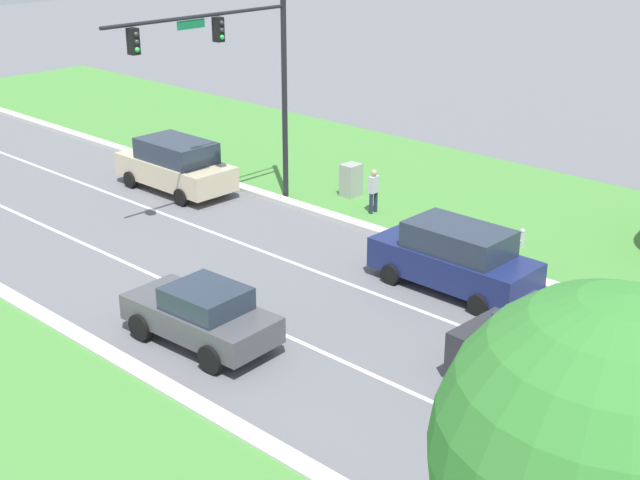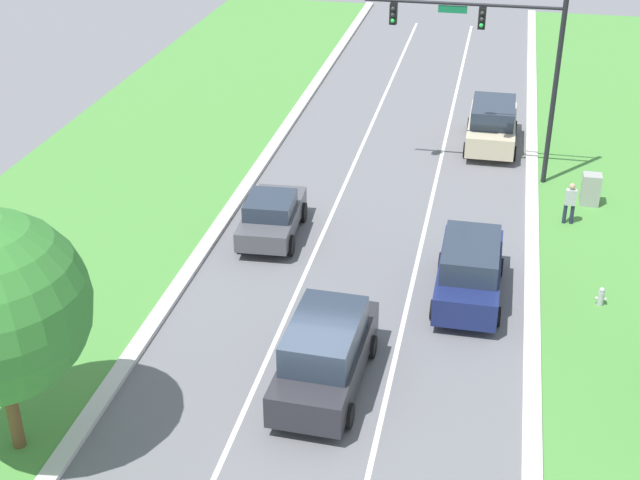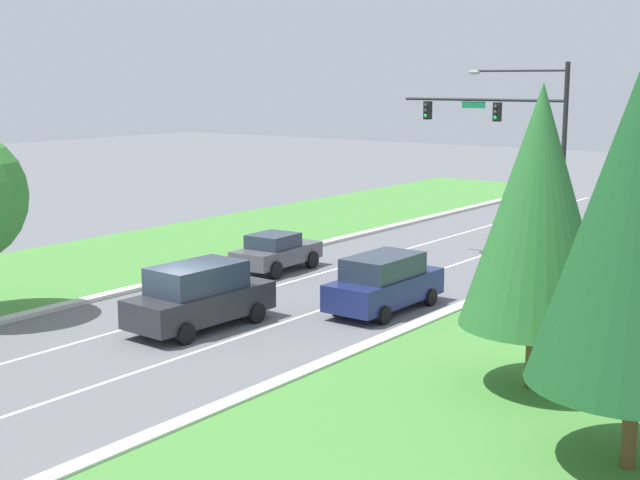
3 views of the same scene
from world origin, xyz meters
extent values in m
plane|color=slate|center=(0.00, 0.00, 0.00)|extent=(160.00, 160.00, 0.00)
cube|color=white|center=(-1.80, 0.00, 0.00)|extent=(0.14, 81.00, 0.01)
cube|color=white|center=(1.80, 0.00, 0.00)|extent=(0.14, 81.00, 0.01)
cylinder|color=black|center=(6.10, 15.97, 4.33)|extent=(0.20, 0.20, 8.66)
cylinder|color=black|center=(2.33, 15.97, 7.10)|extent=(7.53, 0.12, 0.12)
cube|color=#147042|center=(1.95, 15.97, 6.88)|extent=(1.10, 0.04, 0.28)
cube|color=black|center=(3.08, 15.97, 6.60)|extent=(0.28, 0.32, 0.80)
sphere|color=#2D2D2D|center=(3.08, 15.80, 6.84)|extent=(0.16, 0.16, 0.16)
sphere|color=#2D2D2D|center=(3.08, 15.80, 6.60)|extent=(0.16, 0.16, 0.16)
sphere|color=#23D647|center=(3.08, 15.80, 6.37)|extent=(0.16, 0.16, 0.16)
cube|color=black|center=(-0.30, 15.97, 6.60)|extent=(0.28, 0.32, 0.80)
sphere|color=#2D2D2D|center=(-0.30, 15.80, 6.84)|extent=(0.16, 0.16, 0.16)
sphere|color=#2D2D2D|center=(-0.30, 15.80, 6.60)|extent=(0.16, 0.16, 0.16)
sphere|color=#23D647|center=(-0.30, 15.80, 6.37)|extent=(0.16, 0.16, 0.16)
cube|color=navy|center=(3.62, 6.54, 0.77)|extent=(1.95, 4.96, 0.91)
cube|color=#283342|center=(3.62, 6.42, 1.60)|extent=(1.75, 2.98, 0.76)
cylinder|color=black|center=(4.56, 8.08, 0.31)|extent=(0.24, 0.62, 0.62)
cylinder|color=black|center=(2.67, 8.07, 0.31)|extent=(0.24, 0.62, 0.62)
cylinder|color=black|center=(4.57, 5.01, 0.31)|extent=(0.24, 0.62, 0.62)
cylinder|color=black|center=(2.68, 5.01, 0.31)|extent=(0.24, 0.62, 0.62)
cube|color=#4C4C51|center=(-3.57, 9.30, 0.71)|extent=(2.05, 4.33, 0.68)
cube|color=#283342|center=(-3.55, 9.04, 1.34)|extent=(1.74, 1.99, 0.57)
cylinder|color=black|center=(-2.75, 10.66, 0.37)|extent=(0.28, 0.74, 0.73)
cylinder|color=black|center=(-4.53, 10.56, 0.37)|extent=(0.28, 0.74, 0.73)
cylinder|color=black|center=(-2.60, 8.04, 0.37)|extent=(0.28, 0.74, 0.73)
cylinder|color=black|center=(-4.38, 7.94, 0.37)|extent=(0.28, 0.74, 0.73)
cube|color=#28282D|center=(0.08, 1.07, 0.80)|extent=(2.16, 5.16, 0.92)
cube|color=#283342|center=(0.08, 0.94, 1.69)|extent=(1.89, 3.12, 0.88)
cylinder|color=black|center=(1.11, 2.61, 0.34)|extent=(0.26, 0.68, 0.67)
cylinder|color=black|center=(-0.84, 2.68, 0.34)|extent=(0.26, 0.68, 0.67)
cylinder|color=black|center=(-0.94, -0.48, 0.34)|extent=(0.26, 0.68, 0.67)
cube|color=beige|center=(3.82, 19.73, 0.78)|extent=(2.07, 5.08, 0.90)
cube|color=#283342|center=(3.82, 19.60, 1.63)|extent=(1.85, 3.05, 0.79)
cylinder|color=black|center=(4.82, 21.31, 0.33)|extent=(0.24, 0.66, 0.65)
cylinder|color=black|center=(2.82, 21.30, 0.33)|extent=(0.24, 0.66, 0.65)
cylinder|color=black|center=(4.83, 18.16, 0.33)|extent=(0.24, 0.66, 0.65)
cylinder|color=black|center=(2.83, 18.15, 0.33)|extent=(0.24, 0.66, 0.65)
cube|color=#9E9E99|center=(7.80, 14.19, 0.66)|extent=(0.70, 0.60, 1.32)
cylinder|color=#232842|center=(6.80, 12.35, 0.42)|extent=(0.14, 0.14, 0.84)
cylinder|color=#232842|center=(7.06, 12.36, 0.42)|extent=(0.14, 0.14, 0.84)
cube|color=#B7B7BC|center=(6.93, 12.35, 1.14)|extent=(0.39, 0.23, 0.60)
sphere|color=tan|center=(6.93, 12.35, 1.58)|extent=(0.22, 0.22, 0.22)
cylinder|color=#B7B7BC|center=(7.74, 6.73, 0.28)|extent=(0.20, 0.20, 0.55)
sphere|color=#B7B7BC|center=(7.74, 6.73, 0.61)|extent=(0.18, 0.18, 0.18)
cylinder|color=#B7B7BC|center=(7.62, 6.73, 0.30)|extent=(0.10, 0.09, 0.09)
cylinder|color=#B7B7BC|center=(7.86, 6.73, 0.30)|extent=(0.10, 0.09, 0.09)
sphere|color=#388433|center=(-6.89, -3.04, 4.16)|extent=(4.58, 4.58, 4.58)
camera|label=1|loc=(-16.33, -6.92, 10.89)|focal=50.00mm
camera|label=2|loc=(3.99, -18.33, 15.07)|focal=50.00mm
camera|label=3|loc=(20.02, -18.92, 7.94)|focal=50.00mm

